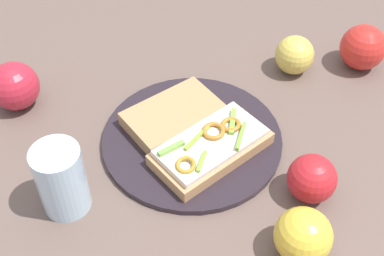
{
  "coord_description": "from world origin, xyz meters",
  "views": [
    {
      "loc": [
        0.06,
        -0.56,
        0.61
      ],
      "look_at": [
        0.0,
        0.0,
        0.03
      ],
      "focal_mm": 48.92,
      "sensor_mm": 36.0,
      "label": 1
    }
  ],
  "objects": [
    {
      "name": "bread_slice_side",
      "position": [
        -0.03,
        0.03,
        0.02
      ],
      "size": [
        0.18,
        0.17,
        0.02
      ],
      "primitive_type": "cube",
      "rotation": [
        0.0,
        0.0,
        3.88
      ],
      "color": "#AB8255",
      "rests_on": "plate"
    },
    {
      "name": "apple_1",
      "position": [
        0.28,
        0.22,
        0.04
      ],
      "size": [
        0.1,
        0.1,
        0.08
      ],
      "primitive_type": "sphere",
      "rotation": [
        0.0,
        0.0,
        0.32
      ],
      "color": "red",
      "rests_on": "ground_plane"
    },
    {
      "name": "drinking_glass",
      "position": [
        -0.16,
        -0.14,
        0.05
      ],
      "size": [
        0.07,
        0.07,
        0.11
      ],
      "primitive_type": "cylinder",
      "color": "silver",
      "rests_on": "ground_plane"
    },
    {
      "name": "apple_3",
      "position": [
        -0.3,
        0.06,
        0.04
      ],
      "size": [
        0.09,
        0.09,
        0.08
      ],
      "primitive_type": "sphere",
      "rotation": [
        0.0,
        0.0,
        4.53
      ],
      "color": "#B22132",
      "rests_on": "ground_plane"
    },
    {
      "name": "apple_5",
      "position": [
        0.16,
        -0.18,
        0.04
      ],
      "size": [
        0.09,
        0.09,
        0.08
      ],
      "primitive_type": "sphere",
      "rotation": [
        0.0,
        0.0,
        4.89
      ],
      "color": "gold",
      "rests_on": "ground_plane"
    },
    {
      "name": "apple_0",
      "position": [
        0.18,
        -0.08,
        0.04
      ],
      "size": [
        0.1,
        0.1,
        0.07
      ],
      "primitive_type": "sphere",
      "rotation": [
        0.0,
        0.0,
        0.9
      ],
      "color": "red",
      "rests_on": "ground_plane"
    },
    {
      "name": "apple_2",
      "position": [
        0.16,
        0.19,
        0.03
      ],
      "size": [
        0.07,
        0.07,
        0.07
      ],
      "primitive_type": "sphere",
      "rotation": [
        0.0,
        0.0,
        1.6
      ],
      "color": "gold",
      "rests_on": "ground_plane"
    },
    {
      "name": "sandwich",
      "position": [
        0.03,
        -0.03,
        0.03
      ],
      "size": [
        0.19,
        0.19,
        0.04
      ],
      "rotation": [
        0.0,
        0.0,
        3.94
      ],
      "color": "tan",
      "rests_on": "plate"
    },
    {
      "name": "plate",
      "position": [
        0.0,
        0.0,
        0.01
      ],
      "size": [
        0.28,
        0.28,
        0.01
      ],
      "primitive_type": "cylinder",
      "color": "#271F27",
      "rests_on": "ground_plane"
    },
    {
      "name": "ground_plane",
      "position": [
        0.0,
        0.0,
        0.0
      ],
      "size": [
        2.0,
        2.0,
        0.0
      ],
      "primitive_type": "plane",
      "color": "brown",
      "rests_on": "ground"
    }
  ]
}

